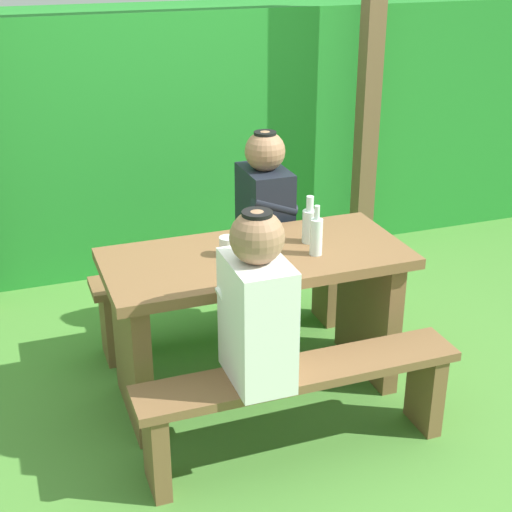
{
  "coord_description": "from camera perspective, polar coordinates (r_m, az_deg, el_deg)",
  "views": [
    {
      "loc": [
        -1.07,
        -2.95,
        2.12
      ],
      "look_at": [
        0.0,
        0.0,
        0.72
      ],
      "focal_mm": 52.63,
      "sensor_mm": 36.0,
      "label": 1
    }
  ],
  "objects": [
    {
      "name": "bottle_left",
      "position": [
        3.4,
        4.6,
        1.57
      ],
      "size": [
        0.06,
        0.06,
        0.24
      ],
      "color": "silver",
      "rests_on": "picnic_table"
    },
    {
      "name": "person_white_shirt",
      "position": [
        2.91,
        0.06,
        -3.7
      ],
      "size": [
        0.25,
        0.35,
        0.72
      ],
      "color": "white",
      "rests_on": "bench_near"
    },
    {
      "name": "cell_phone",
      "position": [
        3.56,
        -0.23,
        1.2
      ],
      "size": [
        0.08,
        0.15,
        0.01
      ],
      "primitive_type": "cube",
      "rotation": [
        0.0,
        0.0,
        -0.1
      ],
      "color": "black",
      "rests_on": "picnic_table"
    },
    {
      "name": "bench_near",
      "position": [
        3.2,
        3.33,
        -10.4
      ],
      "size": [
        1.4,
        0.24,
        0.44
      ],
      "color": "brown",
      "rests_on": "ground_plane"
    },
    {
      "name": "hedge_backdrop",
      "position": [
        5.12,
        -7.28,
        9.08
      ],
      "size": [
        6.4,
        0.66,
        1.64
      ],
      "primitive_type": "cube",
      "color": "#23822A",
      "rests_on": "ground_plane"
    },
    {
      "name": "drinking_glass",
      "position": [
        3.4,
        -2.14,
        0.74
      ],
      "size": [
        0.08,
        0.08,
        0.09
      ],
      "primitive_type": "cylinder",
      "color": "silver",
      "rests_on": "picnic_table"
    },
    {
      "name": "ground_plane",
      "position": [
        3.79,
        -0.0,
        -10.03
      ],
      "size": [
        12.0,
        12.0,
        0.0
      ],
      "primitive_type": "plane",
      "color": "#488232"
    },
    {
      "name": "pergola_post_right",
      "position": [
        4.96,
        8.58,
        12.22
      ],
      "size": [
        0.12,
        0.12,
        2.26
      ],
      "primitive_type": "cube",
      "color": "brown",
      "rests_on": "ground_plane"
    },
    {
      "name": "bench_far",
      "position": [
        4.07,
        -2.57,
        -2.38
      ],
      "size": [
        1.4,
        0.24,
        0.44
      ],
      "color": "brown",
      "rests_on": "ground_plane"
    },
    {
      "name": "picnic_table",
      "position": [
        3.53,
        -0.0,
        -3.29
      ],
      "size": [
        1.4,
        0.64,
        0.73
      ],
      "color": "brown",
      "rests_on": "ground_plane"
    },
    {
      "name": "person_black_coat",
      "position": [
        3.96,
        0.68,
        4.02
      ],
      "size": [
        0.25,
        0.35,
        0.72
      ],
      "color": "black",
      "rests_on": "bench_far"
    },
    {
      "name": "bottle_right",
      "position": [
        3.53,
        4.08,
        2.44
      ],
      "size": [
        0.07,
        0.07,
        0.23
      ],
      "color": "silver",
      "rests_on": "picnic_table"
    }
  ]
}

